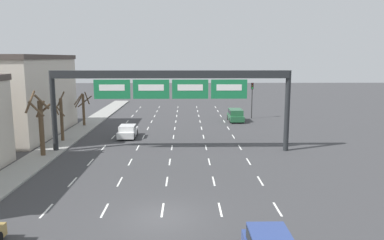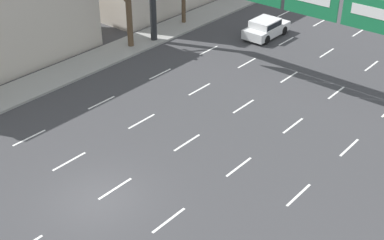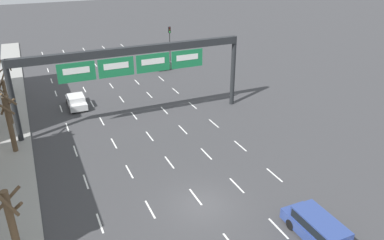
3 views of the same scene
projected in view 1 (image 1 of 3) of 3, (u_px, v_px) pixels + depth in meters
name	position (u px, v px, depth m)	size (l,w,h in m)	color
ground_plane	(161.00, 217.00, 20.36)	(220.00, 220.00, 0.00)	#3D3D3F
lane_dashes	(171.00, 154.00, 33.67)	(13.32, 67.00, 0.01)	white
sign_gantry	(171.00, 85.00, 33.82)	(21.87, 0.70, 7.46)	#232628
building_far	(0.00, 95.00, 41.46)	(12.63, 15.86, 8.91)	beige
suv_green	(236.00, 115.00, 50.99)	(1.90, 4.32, 1.67)	#235B38
car_white	(128.00, 131.00, 40.58)	(1.82, 3.92, 1.39)	silver
traffic_light_near_gantry	(252.00, 93.00, 52.99)	(0.30, 0.35, 5.10)	black
tree_bare_closest	(40.00, 122.00, 32.30)	(1.90, 1.88, 5.62)	brown
tree_bare_second	(61.00, 117.00, 38.25)	(1.44, 1.35, 5.04)	brown
tree_bare_furthest	(83.00, 107.00, 47.12)	(1.99, 1.78, 4.29)	brown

